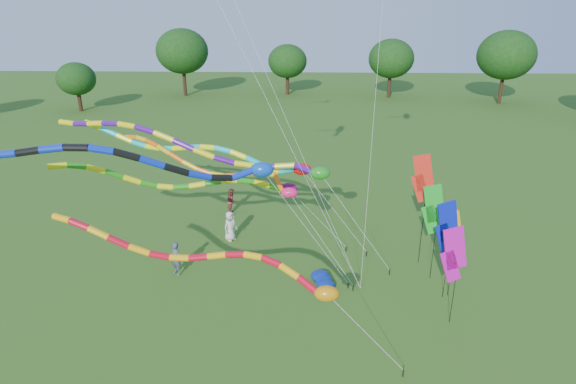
{
  "coord_description": "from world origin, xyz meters",
  "views": [
    {
      "loc": [
        -0.11,
        -14.88,
        12.39
      ],
      "look_at": [
        -0.82,
        4.42,
        4.8
      ],
      "focal_mm": 30.0,
      "sensor_mm": 36.0,
      "label": 1
    }
  ],
  "objects_px": {
    "tube_kite_orange": "(223,170)",
    "blue_nylon_heap": "(322,280)",
    "person_a": "(230,226)",
    "person_b": "(176,259)",
    "tube_kite_red": "(225,263)",
    "person_c": "(232,201)"
  },
  "relations": [
    {
      "from": "blue_nylon_heap",
      "to": "person_c",
      "type": "relative_size",
      "value": 0.97
    },
    {
      "from": "tube_kite_orange",
      "to": "person_c",
      "type": "height_order",
      "value": "tube_kite_orange"
    },
    {
      "from": "tube_kite_orange",
      "to": "person_c",
      "type": "distance_m",
      "value": 7.03
    },
    {
      "from": "blue_nylon_heap",
      "to": "person_b",
      "type": "height_order",
      "value": "person_b"
    },
    {
      "from": "blue_nylon_heap",
      "to": "person_b",
      "type": "bearing_deg",
      "value": 174.6
    },
    {
      "from": "blue_nylon_heap",
      "to": "tube_kite_orange",
      "type": "bearing_deg",
      "value": 153.99
    },
    {
      "from": "blue_nylon_heap",
      "to": "person_c",
      "type": "distance_m",
      "value": 9.77
    },
    {
      "from": "tube_kite_orange",
      "to": "person_a",
      "type": "height_order",
      "value": "tube_kite_orange"
    },
    {
      "from": "tube_kite_red",
      "to": "person_c",
      "type": "distance_m",
      "value": 12.95
    },
    {
      "from": "tube_kite_orange",
      "to": "blue_nylon_heap",
      "type": "bearing_deg",
      "value": -1.08
    },
    {
      "from": "tube_kite_red",
      "to": "person_c",
      "type": "xyz_separation_m",
      "value": [
        -1.69,
        12.53,
        -2.77
      ]
    },
    {
      "from": "blue_nylon_heap",
      "to": "person_a",
      "type": "xyz_separation_m",
      "value": [
        -4.99,
        4.42,
        0.64
      ]
    },
    {
      "from": "person_a",
      "to": "person_b",
      "type": "relative_size",
      "value": 1.0
    },
    {
      "from": "person_a",
      "to": "person_c",
      "type": "xyz_separation_m",
      "value": [
        -0.44,
        3.68,
        -0.03
      ]
    },
    {
      "from": "blue_nylon_heap",
      "to": "person_a",
      "type": "bearing_deg",
      "value": 138.41
    },
    {
      "from": "tube_kite_red",
      "to": "person_b",
      "type": "bearing_deg",
      "value": 136.01
    },
    {
      "from": "tube_kite_orange",
      "to": "person_b",
      "type": "height_order",
      "value": "tube_kite_orange"
    },
    {
      "from": "tube_kite_red",
      "to": "person_b",
      "type": "relative_size",
      "value": 7.49
    },
    {
      "from": "tube_kite_orange",
      "to": "blue_nylon_heap",
      "type": "xyz_separation_m",
      "value": [
        4.87,
        -2.38,
        -4.65
      ]
    },
    {
      "from": "person_c",
      "to": "person_b",
      "type": "bearing_deg",
      "value": 162.11
    },
    {
      "from": "tube_kite_red",
      "to": "person_a",
      "type": "height_order",
      "value": "tube_kite_red"
    },
    {
      "from": "tube_kite_orange",
      "to": "person_b",
      "type": "bearing_deg",
      "value": -117.24
    }
  ]
}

